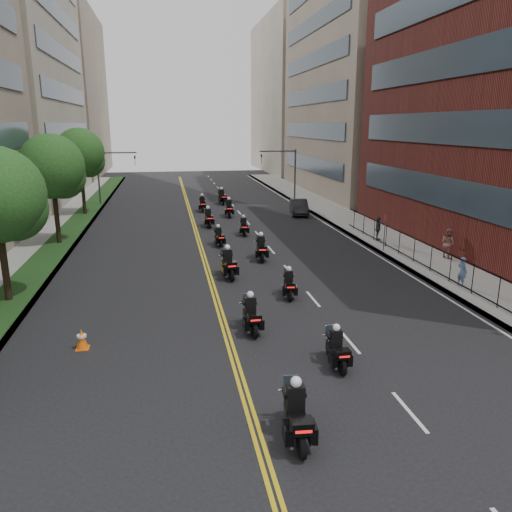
{
  "coord_description": "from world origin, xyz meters",
  "views": [
    {
      "loc": [
        -3.58,
        -12.09,
        8.25
      ],
      "look_at": [
        0.84,
        12.59,
        1.61
      ],
      "focal_mm": 35.0,
      "sensor_mm": 36.0,
      "label": 1
    }
  ],
  "objects_px": {
    "motorcycle_11": "(222,198)",
    "parked_sedan": "(299,207)",
    "motorcycle_2": "(251,316)",
    "motorcycle_0": "(296,416)",
    "motorcycle_1": "(337,350)",
    "motorcycle_4": "(228,265)",
    "motorcycle_6": "(219,238)",
    "motorcycle_7": "(244,227)",
    "motorcycle_5": "(261,249)",
    "traffic_cone": "(82,339)",
    "pedestrian_c": "(378,229)",
    "motorcycle_10": "(202,205)",
    "motorcycle_9": "(229,209)",
    "pedestrian_a": "(462,271)",
    "motorcycle_8": "(208,219)",
    "motorcycle_3": "(289,285)",
    "pedestrian_b": "(448,243)"
  },
  "relations": [
    {
      "from": "motorcycle_6",
      "to": "parked_sedan",
      "type": "height_order",
      "value": "motorcycle_6"
    },
    {
      "from": "motorcycle_7",
      "to": "traffic_cone",
      "type": "relative_size",
      "value": 2.63
    },
    {
      "from": "motorcycle_11",
      "to": "parked_sedan",
      "type": "bearing_deg",
      "value": -56.81
    },
    {
      "from": "motorcycle_9",
      "to": "pedestrian_b",
      "type": "relative_size",
      "value": 1.31
    },
    {
      "from": "motorcycle_2",
      "to": "pedestrian_a",
      "type": "xyz_separation_m",
      "value": [
        11.62,
        3.53,
        0.25
      ]
    },
    {
      "from": "motorcycle_2",
      "to": "pedestrian_a",
      "type": "bearing_deg",
      "value": 15.21
    },
    {
      "from": "motorcycle_7",
      "to": "motorcycle_0",
      "type": "bearing_deg",
      "value": -92.46
    },
    {
      "from": "motorcycle_10",
      "to": "pedestrian_b",
      "type": "bearing_deg",
      "value": -55.62
    },
    {
      "from": "motorcycle_1",
      "to": "motorcycle_6",
      "type": "distance_m",
      "value": 18.72
    },
    {
      "from": "motorcycle_4",
      "to": "motorcycle_6",
      "type": "distance_m",
      "value": 7.48
    },
    {
      "from": "motorcycle_4",
      "to": "motorcycle_6",
      "type": "height_order",
      "value": "motorcycle_4"
    },
    {
      "from": "motorcycle_0",
      "to": "motorcycle_7",
      "type": "relative_size",
      "value": 1.15
    },
    {
      "from": "motorcycle_5",
      "to": "motorcycle_10",
      "type": "bearing_deg",
      "value": 101.97
    },
    {
      "from": "motorcycle_4",
      "to": "motorcycle_10",
      "type": "xyz_separation_m",
      "value": [
        0.19,
        21.98,
        -0.05
      ]
    },
    {
      "from": "motorcycle_0",
      "to": "motorcycle_8",
      "type": "distance_m",
      "value": 29.3
    },
    {
      "from": "motorcycle_0",
      "to": "motorcycle_1",
      "type": "bearing_deg",
      "value": 61.6
    },
    {
      "from": "motorcycle_7",
      "to": "motorcycle_8",
      "type": "xyz_separation_m",
      "value": [
        -2.4,
        3.65,
        0.08
      ]
    },
    {
      "from": "traffic_cone",
      "to": "motorcycle_11",
      "type": "bearing_deg",
      "value": 75.04
    },
    {
      "from": "motorcycle_5",
      "to": "motorcycle_1",
      "type": "bearing_deg",
      "value": -85.24
    },
    {
      "from": "motorcycle_7",
      "to": "pedestrian_b",
      "type": "bearing_deg",
      "value": -36.5
    },
    {
      "from": "motorcycle_1",
      "to": "parked_sedan",
      "type": "height_order",
      "value": "motorcycle_1"
    },
    {
      "from": "motorcycle_2",
      "to": "motorcycle_11",
      "type": "bearing_deg",
      "value": 83.99
    },
    {
      "from": "motorcycle_1",
      "to": "motorcycle_3",
      "type": "bearing_deg",
      "value": 90.53
    },
    {
      "from": "motorcycle_5",
      "to": "motorcycle_10",
      "type": "height_order",
      "value": "motorcycle_5"
    },
    {
      "from": "motorcycle_1",
      "to": "motorcycle_5",
      "type": "height_order",
      "value": "motorcycle_5"
    },
    {
      "from": "motorcycle_4",
      "to": "motorcycle_5",
      "type": "relative_size",
      "value": 1.05
    },
    {
      "from": "motorcycle_0",
      "to": "motorcycle_9",
      "type": "distance_m",
      "value": 33.73
    },
    {
      "from": "motorcycle_7",
      "to": "motorcycle_10",
      "type": "distance_m",
      "value": 11.52
    },
    {
      "from": "motorcycle_3",
      "to": "motorcycle_7",
      "type": "bearing_deg",
      "value": 97.75
    },
    {
      "from": "motorcycle_0",
      "to": "motorcycle_1",
      "type": "xyz_separation_m",
      "value": [
        2.46,
        3.85,
        -0.1
      ]
    },
    {
      "from": "motorcycle_1",
      "to": "motorcycle_7",
      "type": "bearing_deg",
      "value": 91.07
    },
    {
      "from": "motorcycle_9",
      "to": "motorcycle_11",
      "type": "height_order",
      "value": "motorcycle_11"
    },
    {
      "from": "motorcycle_8",
      "to": "parked_sedan",
      "type": "height_order",
      "value": "motorcycle_8"
    },
    {
      "from": "traffic_cone",
      "to": "pedestrian_a",
      "type": "bearing_deg",
      "value": 12.52
    },
    {
      "from": "motorcycle_0",
      "to": "traffic_cone",
      "type": "height_order",
      "value": "motorcycle_0"
    },
    {
      "from": "motorcycle_5",
      "to": "pedestrian_b",
      "type": "bearing_deg",
      "value": -5.58
    },
    {
      "from": "motorcycle_2",
      "to": "motorcycle_4",
      "type": "xyz_separation_m",
      "value": [
        -0.0,
        7.56,
        0.06
      ]
    },
    {
      "from": "pedestrian_c",
      "to": "traffic_cone",
      "type": "distance_m",
      "value": 23.35
    },
    {
      "from": "motorcycle_2",
      "to": "parked_sedan",
      "type": "xyz_separation_m",
      "value": [
        9.02,
        26.24,
        0.04
      ]
    },
    {
      "from": "motorcycle_6",
      "to": "motorcycle_10",
      "type": "relative_size",
      "value": 0.89
    },
    {
      "from": "pedestrian_b",
      "to": "pedestrian_c",
      "type": "distance_m",
      "value": 5.8
    },
    {
      "from": "motorcycle_8",
      "to": "parked_sedan",
      "type": "xyz_separation_m",
      "value": [
        8.91,
        4.34,
        0.02
      ]
    },
    {
      "from": "motorcycle_1",
      "to": "traffic_cone",
      "type": "distance_m",
      "value": 9.51
    },
    {
      "from": "motorcycle_3",
      "to": "motorcycle_9",
      "type": "height_order",
      "value": "motorcycle_9"
    },
    {
      "from": "motorcycle_10",
      "to": "pedestrian_c",
      "type": "bearing_deg",
      "value": -52.58
    },
    {
      "from": "pedestrian_c",
      "to": "motorcycle_4",
      "type": "bearing_deg",
      "value": 141.19
    },
    {
      "from": "pedestrian_c",
      "to": "motorcycle_1",
      "type": "bearing_deg",
      "value": 174.32
    },
    {
      "from": "motorcycle_3",
      "to": "parked_sedan",
      "type": "distance_m",
      "value": 23.33
    },
    {
      "from": "traffic_cone",
      "to": "motorcycle_5",
      "type": "bearing_deg",
      "value": 51.6
    },
    {
      "from": "parked_sedan",
      "to": "pedestrian_b",
      "type": "bearing_deg",
      "value": -65.05
    }
  ]
}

